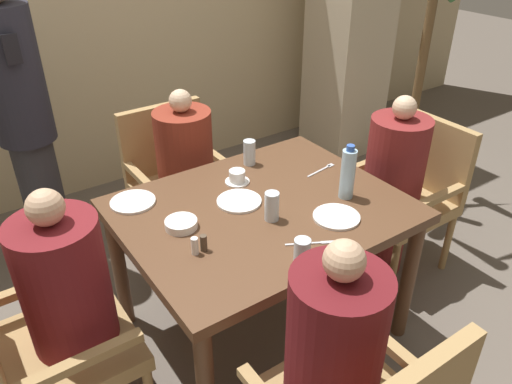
# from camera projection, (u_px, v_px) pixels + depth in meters

# --- Properties ---
(ground_plane) EXTENTS (16.00, 16.00, 0.00)m
(ground_plane) POSITION_uv_depth(u_px,v_px,m) (261.00, 325.00, 2.62)
(ground_plane) COLOR #60564C
(dining_table) EXTENTS (1.24, 0.99, 0.75)m
(dining_table) POSITION_uv_depth(u_px,v_px,m) (262.00, 223.00, 2.29)
(dining_table) COLOR brown
(dining_table) RESTS_ON ground_plane
(chair_left_side) EXTENTS (0.53, 0.53, 0.89)m
(chair_left_side) POSITION_uv_depth(u_px,v_px,m) (40.00, 345.00, 1.87)
(chair_left_side) COLOR #A88451
(chair_left_side) RESTS_ON ground_plane
(diner_in_left_chair) EXTENTS (0.32, 0.32, 1.13)m
(diner_in_left_chair) POSITION_uv_depth(u_px,v_px,m) (73.00, 314.00, 1.90)
(diner_in_left_chair) COLOR maroon
(diner_in_left_chair) RESTS_ON ground_plane
(chair_far_side) EXTENTS (0.53, 0.53, 0.89)m
(chair_far_side) POSITION_uv_depth(u_px,v_px,m) (176.00, 175.00, 3.00)
(chair_far_side) COLOR #A88451
(chair_far_side) RESTS_ON ground_plane
(diner_in_far_chair) EXTENTS (0.32, 0.32, 1.07)m
(diner_in_far_chair) POSITION_uv_depth(u_px,v_px,m) (187.00, 176.00, 2.88)
(diner_in_far_chair) COLOR maroon
(diner_in_far_chair) RESTS_ON ground_plane
(chair_right_side) EXTENTS (0.53, 0.53, 0.89)m
(chair_right_side) POSITION_uv_depth(u_px,v_px,m) (407.00, 189.00, 2.87)
(chair_right_side) COLOR #A88451
(chair_right_side) RESTS_ON ground_plane
(diner_in_right_chair) EXTENTS (0.32, 0.32, 1.08)m
(diner_in_right_chair) POSITION_uv_depth(u_px,v_px,m) (392.00, 186.00, 2.77)
(diner_in_right_chair) COLOR maroon
(diner_in_right_chair) RESTS_ON ground_plane
(diner_in_near_chair) EXTENTS (0.32, 0.32, 1.11)m
(diner_in_near_chair) POSITION_uv_depth(u_px,v_px,m) (331.00, 372.00, 1.67)
(diner_in_near_chair) COLOR #5B1419
(diner_in_near_chair) RESTS_ON ground_plane
(standing_host) EXTENTS (0.30, 0.33, 1.74)m
(standing_host) POSITION_uv_depth(u_px,v_px,m) (24.00, 119.00, 2.62)
(standing_host) COLOR #2D2D33
(standing_host) RESTS_ON ground_plane
(potted_palm) EXTENTS (0.88, 0.90, 2.13)m
(potted_palm) POSITION_uv_depth(u_px,v_px,m) (415.00, 100.00, 3.26)
(potted_palm) COLOR brown
(potted_palm) RESTS_ON ground_plane
(plate_main_left) EXTENTS (0.20, 0.20, 0.01)m
(plate_main_left) POSITION_uv_depth(u_px,v_px,m) (336.00, 217.00, 2.16)
(plate_main_left) COLOR white
(plate_main_left) RESTS_ON dining_table
(plate_main_right) EXTENTS (0.20, 0.20, 0.01)m
(plate_main_right) POSITION_uv_depth(u_px,v_px,m) (239.00, 201.00, 2.27)
(plate_main_right) COLOR white
(plate_main_right) RESTS_ON dining_table
(plate_dessert_center) EXTENTS (0.20, 0.20, 0.01)m
(plate_dessert_center) POSITION_uv_depth(u_px,v_px,m) (133.00, 202.00, 2.26)
(plate_dessert_center) COLOR white
(plate_dessert_center) RESTS_ON dining_table
(teacup_with_saucer) EXTENTS (0.12, 0.12, 0.06)m
(teacup_with_saucer) POSITION_uv_depth(u_px,v_px,m) (237.00, 177.00, 2.41)
(teacup_with_saucer) COLOR white
(teacup_with_saucer) RESTS_ON dining_table
(bowl_small) EXTENTS (0.14, 0.14, 0.04)m
(bowl_small) POSITION_uv_depth(u_px,v_px,m) (181.00, 224.00, 2.09)
(bowl_small) COLOR white
(bowl_small) RESTS_ON dining_table
(water_bottle) EXTENTS (0.07, 0.07, 0.26)m
(water_bottle) POSITION_uv_depth(u_px,v_px,m) (348.00, 173.00, 2.25)
(water_bottle) COLOR #A3C6DB
(water_bottle) RESTS_ON dining_table
(glass_tall_near) EXTENTS (0.06, 0.06, 0.13)m
(glass_tall_near) POSITION_uv_depth(u_px,v_px,m) (249.00, 153.00, 2.56)
(glass_tall_near) COLOR silver
(glass_tall_near) RESTS_ON dining_table
(glass_tall_mid) EXTENTS (0.06, 0.06, 0.13)m
(glass_tall_mid) POSITION_uv_depth(u_px,v_px,m) (272.00, 206.00, 2.12)
(glass_tall_mid) COLOR silver
(glass_tall_mid) RESTS_ON dining_table
(glass_tall_far) EXTENTS (0.06, 0.06, 0.13)m
(glass_tall_far) POSITION_uv_depth(u_px,v_px,m) (302.00, 254.00, 1.84)
(glass_tall_far) COLOR silver
(glass_tall_far) RESTS_ON dining_table
(salt_shaker) EXTENTS (0.03, 0.03, 0.07)m
(salt_shaker) POSITION_uv_depth(u_px,v_px,m) (195.00, 246.00, 1.93)
(salt_shaker) COLOR white
(salt_shaker) RESTS_ON dining_table
(pepper_shaker) EXTENTS (0.03, 0.03, 0.07)m
(pepper_shaker) POSITION_uv_depth(u_px,v_px,m) (204.00, 243.00, 1.95)
(pepper_shaker) COLOR #4C3D2D
(pepper_shaker) RESTS_ON dining_table
(fork_beside_plate) EXTENTS (0.19, 0.05, 0.00)m
(fork_beside_plate) POSITION_uv_depth(u_px,v_px,m) (323.00, 169.00, 2.54)
(fork_beside_plate) COLOR silver
(fork_beside_plate) RESTS_ON dining_table
(knife_beside_plate) EXTENTS (0.19, 0.11, 0.00)m
(knife_beside_plate) POSITION_uv_depth(u_px,v_px,m) (313.00, 243.00, 2.00)
(knife_beside_plate) COLOR silver
(knife_beside_plate) RESTS_ON dining_table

